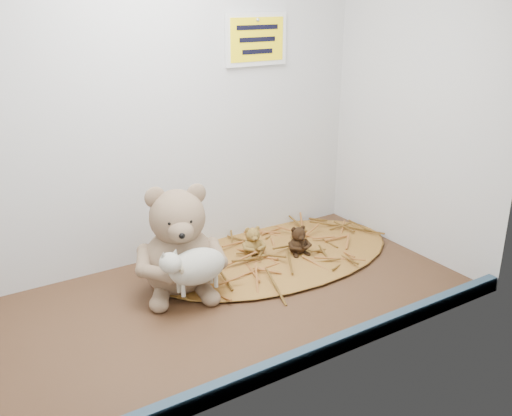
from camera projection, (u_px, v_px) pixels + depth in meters
alcove_shell at (188, 100)px, 120.28cm from camera, size 120.40×60.20×90.40cm
front_rail at (287, 364)px, 105.65cm from camera, size 119.28×2.20×3.60cm
straw_bed at (275, 255)px, 152.36cm from camera, size 69.43×40.32×1.34cm
main_teddy at (178, 239)px, 131.56cm from camera, size 26.82×27.56×25.96cm
toy_lamb at (197, 266)px, 125.29cm from camera, size 17.57×10.72×11.35cm
mini_teddy_tan at (252, 239)px, 150.49cm from camera, size 7.72×7.98×7.84cm
mini_teddy_brown at (298, 239)px, 150.99cm from camera, size 7.31×7.59×7.77cm
wall_sign at (256, 39)px, 147.89cm from camera, size 16.00×1.20×11.00cm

